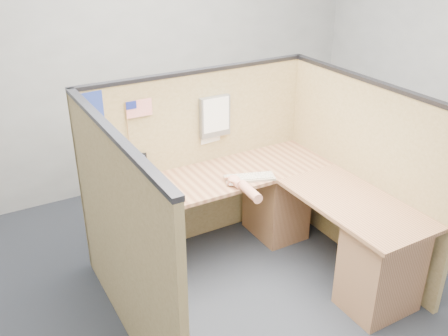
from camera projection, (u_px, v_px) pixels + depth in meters
floor at (261, 295)px, 3.82m from camera, size 5.00×5.00×0.00m
wall_back at (140, 54)px, 4.97m from camera, size 5.00×0.00×5.00m
cubicle_partitions at (233, 184)px, 3.82m from camera, size 2.06×1.83×1.53m
l_desk at (262, 228)px, 3.95m from camera, size 1.95×1.75×0.73m
laptop at (128, 179)px, 3.86m from camera, size 0.34×0.35×0.21m
keyboard at (250, 177)px, 3.97m from camera, size 0.42×0.26×0.03m
mouse at (234, 182)px, 3.88m from camera, size 0.13×0.09×0.05m
hand_forearm at (245, 188)px, 3.76m from camera, size 0.11×0.40×0.08m
blue_poster at (95, 108)px, 3.60m from camera, size 0.19×0.03×0.25m
american_flag at (136, 111)px, 3.76m from camera, size 0.21×0.01×0.36m
file_holder at (215, 116)px, 4.12m from camera, size 0.27×0.05×0.34m
paper_left at (211, 128)px, 4.18m from camera, size 0.20×0.02×0.26m
paper_right at (215, 118)px, 4.16m from camera, size 0.23×0.01×0.30m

